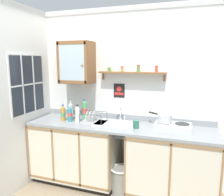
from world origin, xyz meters
TOP-DOWN VIEW (x-y plane):
  - back_wall at (0.00, 0.77)m, footprint 3.20×0.07m
  - side_wall_left at (-1.33, -0.23)m, footprint 0.05×3.55m
  - lower_cabinet_run at (-0.66, 0.43)m, footprint 1.27×0.64m
  - lower_cabinet_run_right at (0.73, 0.43)m, footprint 1.12×0.64m
  - countertop at (0.00, 0.43)m, footprint 2.56×0.66m
  - backsplash at (0.00, 0.74)m, footprint 2.56×0.02m
  - sink at (-0.05, 0.47)m, footprint 0.58×0.45m
  - hot_plate_stove at (0.73, 0.46)m, footprint 0.46×0.29m
  - saucepan at (0.61, 0.48)m, footprint 0.33×0.26m
  - bottle_soda_green_0 at (-0.57, 0.54)m, footprint 0.07×0.07m
  - bottle_detergent_teal_1 at (-0.73, 0.39)m, footprint 0.07×0.07m
  - bottle_opaque_white_2 at (-0.60, 0.38)m, footprint 0.07×0.07m
  - bottle_juice_amber_3 at (-0.84, 0.39)m, footprint 0.07×0.07m
  - bottle_water_clear_4 at (-0.77, 0.49)m, footprint 0.07×0.07m
  - dish_rack at (-0.39, 0.44)m, footprint 0.36×0.25m
  - mug at (0.26, 0.37)m, footprint 0.08×0.13m
  - wall_cabinet at (-0.70, 0.58)m, footprint 0.49×0.34m
  - spice_shelf at (0.12, 0.68)m, footprint 0.96×0.14m
  - warning_sign at (-0.09, 0.74)m, footprint 0.17×0.01m
  - window at (-1.30, 0.21)m, footprint 0.03×0.71m
  - trash_bin at (0.08, 0.32)m, footprint 0.30×0.30m

SIDE VIEW (x-z plane):
  - trash_bin at x=0.08m, z-range 0.01..0.38m
  - lower_cabinet_run_right at x=0.73m, z-range 0.00..0.91m
  - lower_cabinet_run at x=-0.66m, z-range 0.00..0.91m
  - sink at x=-0.05m, z-range 0.68..1.12m
  - countertop at x=0.00m, z-range 0.91..0.94m
  - dish_rack at x=-0.39m, z-range 0.89..1.06m
  - backsplash at x=0.00m, z-range 0.94..1.02m
  - hot_plate_stove at x=0.73m, z-range 0.94..1.02m
  - mug at x=0.26m, z-range 0.94..1.04m
  - bottle_detergent_teal_1 at x=-0.73m, z-range 0.93..1.17m
  - bottle_juice_amber_3 at x=-0.84m, z-range 0.93..1.17m
  - bottle_opaque_white_2 at x=-0.60m, z-range 0.93..1.19m
  - bottle_water_clear_4 at x=-0.77m, z-range 0.93..1.20m
  - saucepan at x=0.61m, z-range 1.03..1.13m
  - bottle_soda_green_0 at x=-0.57m, z-range 0.93..1.24m
  - side_wall_left at x=-1.33m, z-range 0.00..2.57m
  - back_wall at x=0.00m, z-range 0.01..2.58m
  - warning_sign at x=-0.09m, z-range 1.27..1.48m
  - window at x=-1.30m, z-range 1.05..1.91m
  - spice_shelf at x=0.12m, z-range 1.54..1.77m
  - wall_cabinet at x=-0.70m, z-range 1.48..2.09m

